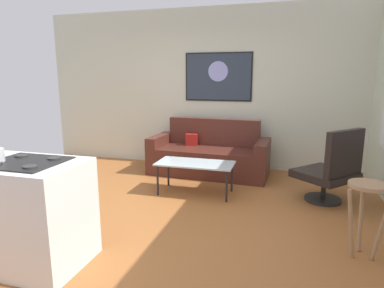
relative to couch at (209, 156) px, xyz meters
The scene contains 8 objects.
ground 1.91m from the couch, 92.63° to the right, with size 6.40×6.40×0.04m, color #9B5B2D.
back_wall 1.23m from the couch, 99.01° to the left, with size 6.40×0.05×2.80m, color beige.
couch is the anchor object (origin of this frame).
coffee_table 1.02m from the couch, 87.95° to the right, with size 1.07×0.51×0.45m.
armchair 2.02m from the couch, 26.13° to the right, with size 0.91×0.92×0.98m.
bar_stool 2.94m from the couch, 48.61° to the right, with size 0.38×0.37×0.69m.
kitchen_counter 3.30m from the couch, 109.75° to the right, with size 1.43×0.68×0.93m.
wall_painting 1.41m from the couch, 86.28° to the left, with size 1.19×0.03×0.84m.
Camera 1 is at (1.29, -3.38, 1.61)m, focal length 30.67 mm.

